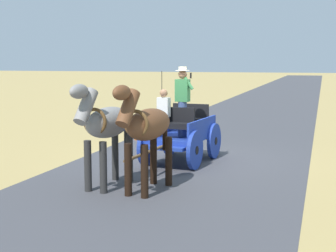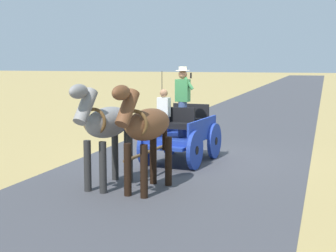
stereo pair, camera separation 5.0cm
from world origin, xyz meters
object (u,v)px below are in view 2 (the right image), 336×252
horse_near_side (146,127)px  traffic_cone (139,132)px  horse_drawn_carriage (181,131)px  horse_off_side (106,125)px

horse_near_side → traffic_cone: size_ratio=4.42×
horse_drawn_carriage → horse_near_side: bearing=93.0°
traffic_cone → horse_off_side: bearing=104.6°
horse_off_side → horse_drawn_carriage: bearing=-104.4°
horse_drawn_carriage → horse_near_side: 3.11m
horse_near_side → traffic_cone: 6.84m
horse_drawn_carriage → traffic_cone: bearing=-53.5°
traffic_cone → horse_near_side: bearing=112.0°
horse_drawn_carriage → horse_near_side: (-0.16, 3.06, 0.51)m
horse_near_side → horse_off_side: (0.92, -0.09, 0.00)m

